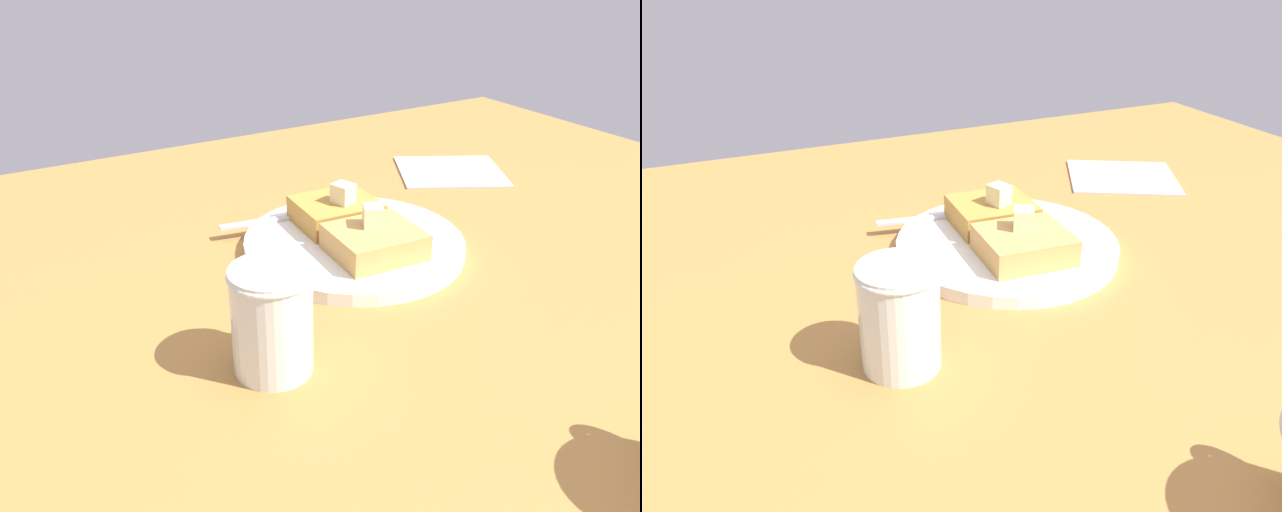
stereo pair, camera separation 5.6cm
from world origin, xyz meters
The scene contains 9 objects.
table_surface centered at (0.00, 0.00, 1.13)cm, with size 101.83×101.83×2.27cm, color #A37036.
plate centered at (6.92, 9.54, 3.05)cm, with size 23.34×23.34×1.36cm.
toast_slice_left centered at (2.79, 9.83, 4.98)cm, with size 7.62×8.57×2.71cm, color tan.
toast_slice_middle centered at (11.05, 9.26, 4.98)cm, with size 7.62×8.57×2.71cm, color #B58236.
butter_pat_primary centered at (3.65, 9.53, 7.41)cm, with size 2.15×1.94×2.15cm, color beige.
butter_pat_secondary centered at (10.21, 8.89, 7.41)cm, with size 2.15×1.94×2.15cm, color beige.
fork centered at (14.54, 12.09, 3.81)cm, with size 4.05×16.02×0.36cm.
syrup_jar centered at (-6.91, 26.04, 6.23)cm, with size 6.45×6.45×8.71cm.
napkin centered at (19.92, -15.23, 2.42)cm, with size 12.61×14.21×0.30cm, color beige.
Camera 1 is at (-42.45, 42.79, 32.61)cm, focal length 35.00 mm.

